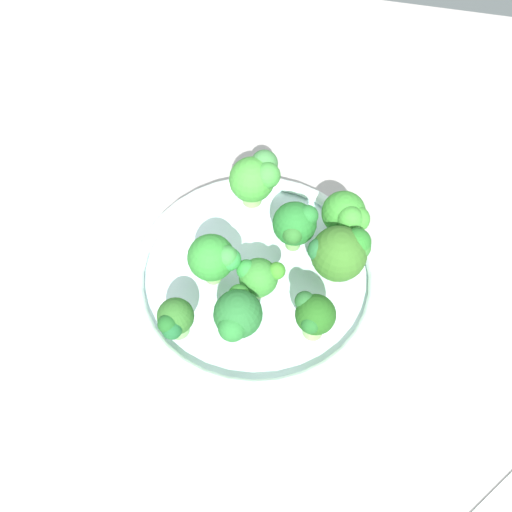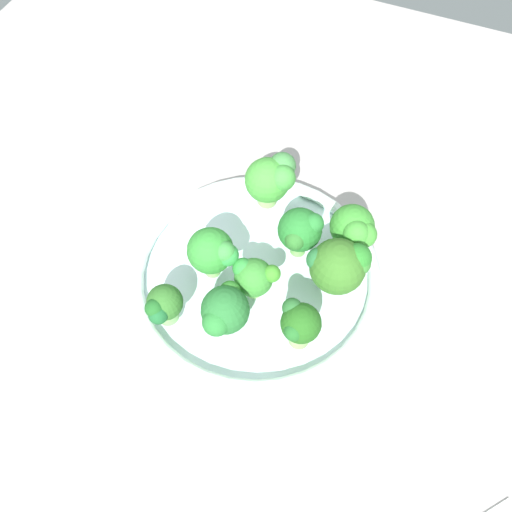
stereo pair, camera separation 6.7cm
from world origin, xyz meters
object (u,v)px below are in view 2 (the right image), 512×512
Objects in this scene: bowl at (256,276)px; broccoli_floret_5 at (253,277)px; broccoli_floret_2 at (271,179)px; broccoli_floret_4 at (299,324)px; broccoli_floret_3 at (340,266)px; broccoli_floret_0 at (300,231)px; broccoli_floret_1 at (224,311)px; broccoli_floret_6 at (163,305)px; broccoli_floret_7 at (354,229)px; broccoli_floret_8 at (213,252)px.

broccoli_floret_5 is at bearing -72.54° from bowl.
broccoli_floret_2 reaches higher than bowl.
broccoli_floret_3 is at bearing 79.01° from broccoli_floret_4.
broccoli_floret_3 is (5.63, -2.68, -0.09)cm from broccoli_floret_0.
broccoli_floret_2 is at bearing 143.24° from broccoli_floret_3.
broccoli_floret_2 is at bearing 102.77° from bowl.
broccoli_floret_3 reaches higher than broccoli_floret_1.
broccoli_floret_6 is (-4.34, -20.29, -1.09)cm from broccoli_floret_2.
broccoli_floret_2 is 20.78cm from broccoli_floret_6.
broccoli_floret_3 is at bearing 35.76° from broccoli_floret_6.
broccoli_floret_6 is 23.47cm from broccoli_floret_7.
broccoli_floret_1 is at bearing -91.87° from bowl.
broccoli_floret_2 is at bearing 96.47° from broccoli_floret_1.
broccoli_floret_0 reaches higher than bowl.
broccoli_floret_0 is 7.78cm from broccoli_floret_5.
broccoli_floret_0 is at bearing 68.27° from broccoli_floret_5.
broccoli_floret_0 reaches higher than broccoli_floret_6.
broccoli_floret_8 is at bearing 173.46° from broccoli_floret_5.
broccoli_floret_7 is 0.93× the size of broccoli_floret_8.
broccoli_floret_4 is at bearing 10.53° from broccoli_floret_1.
broccoli_floret_7 is at bearing 90.76° from broccoli_floret_3.
broccoli_floret_8 reaches higher than bowl.
broccoli_floret_7 is (11.63, -3.11, -0.24)cm from broccoli_floret_2.
broccoli_floret_3 is at bearing 27.71° from broccoli_floret_5.
broccoli_floret_4 reaches higher than broccoli_floret_1.
broccoli_floret_5 is (1.14, 5.27, -0.32)cm from broccoli_floret_1.
broccoli_floret_8 is (-8.03, -6.53, -0.05)cm from broccoli_floret_0.
broccoli_floret_1 is (-3.98, -12.40, -0.98)cm from broccoli_floret_0.
bowl is 5.60× the size of broccoli_floret_6.
broccoli_floret_0 is 0.99× the size of broccoli_floret_8.
broccoli_floret_4 is 1.17× the size of broccoli_floret_6.
broccoli_floret_1 is 0.90× the size of broccoli_floret_3.
broccoli_floret_1 is 1.26× the size of broccoli_floret_5.
broccoli_floret_1 is 1.06× the size of broccoli_floret_4.
broccoli_floret_7 is (15.96, 17.19, 0.84)cm from broccoli_floret_6.
broccoli_floret_3 is 1.39× the size of broccoli_floret_6.
bowl is at bearing -130.61° from broccoli_floret_0.
broccoli_floret_8 reaches higher than broccoli_floret_7.
broccoli_floret_1 is at bearing 15.88° from broccoli_floret_6.
broccoli_floret_7 reaches higher than broccoli_floret_5.
broccoli_floret_2 is 1.30× the size of broccoli_floret_6.
broccoli_floret_0 is at bearing 72.20° from broccoli_floret_1.
broccoli_floret_5 is at bearing -111.73° from broccoli_floret_0.
broccoli_floret_3 is at bearing 15.75° from broccoli_floret_8.
broccoli_floret_8 reaches higher than broccoli_floret_5.
broccoli_floret_4 is 0.96× the size of broccoli_floret_7.
broccoli_floret_8 reaches higher than broccoli_floret_2.
broccoli_floret_1 is at bearing -107.80° from broccoli_floret_0.
broccoli_floret_7 is (-0.08, 5.64, -0.31)cm from broccoli_floret_3.
broccoli_floret_5 is 10.38cm from broccoli_floret_6.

